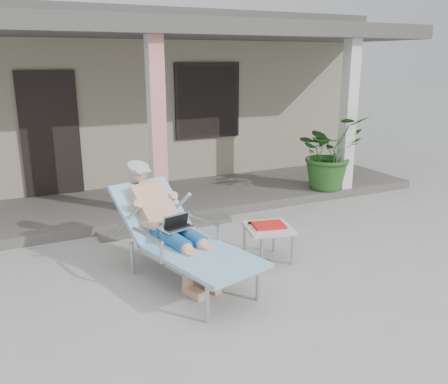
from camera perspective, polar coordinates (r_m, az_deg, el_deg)
ground at (r=5.50m, az=-0.49°, el=-10.53°), size 60.00×60.00×0.00m
house at (r=11.19m, az=-15.04°, el=11.33°), size 10.40×5.40×3.30m
porch_deck at (r=8.11m, az=-9.51°, el=-1.37°), size 10.00×2.00×0.15m
porch_overhang at (r=7.71m, az=-10.35°, el=18.17°), size 10.00×2.30×2.85m
porch_step at (r=7.07m, az=-6.87°, el=-4.16°), size 2.00×0.30×0.07m
lounger at (r=5.29m, az=-6.11°, el=-2.06°), size 1.27×2.13×1.34m
side_table at (r=5.85m, az=5.37°, el=-4.55°), size 0.65×0.65×0.49m
potted_palm at (r=8.71m, az=12.50°, el=4.68°), size 1.24×1.09×1.33m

